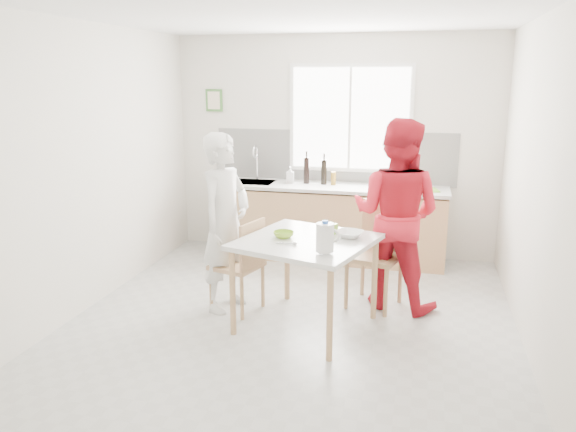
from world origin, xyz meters
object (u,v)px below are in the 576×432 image
bowl_green (284,235)px  bowl_white (350,234)px  wine_bottle_a (306,170)px  person_red (396,215)px  chair_far (378,249)px  chair_left (243,262)px  person_white (225,223)px  milk_jug (325,237)px  wine_bottle_b (324,172)px  dining_table (306,249)px

bowl_green → bowl_white: bearing=14.5°
wine_bottle_a → person_red: bearing=-49.5°
chair_far → wine_bottle_a: 1.77m
chair_left → person_red: size_ratio=0.49×
person_red → wine_bottle_a: (-1.16, 1.36, 0.16)m
chair_far → person_white: person_white is taller
chair_far → wine_bottle_a: bearing=142.9°
bowl_green → milk_jug: bearing=-40.1°
bowl_green → wine_bottle_b: 2.04m
chair_left → person_red: bearing=126.1°
chair_left → wine_bottle_b: wine_bottle_b is taller
person_red → wine_bottle_b: person_red is taller
bowl_white → chair_left: bearing=177.8°
chair_left → person_red: (1.38, 0.50, 0.42)m
bowl_white → person_white: bearing=175.6°
bowl_green → person_white: bearing=159.3°
chair_far → person_red: bearing=14.6°
person_white → bowl_green: 0.67m
dining_table → person_red: (0.73, 0.69, 0.18)m
person_red → bowl_green: 1.16m
chair_far → milk_jug: bearing=-91.4°
chair_far → chair_left: bearing=-141.3°
person_red → milk_jug: person_red is taller
person_red → milk_jug: size_ratio=7.18×
dining_table → bowl_white: bowl_white is taller
person_white → wine_bottle_a: 1.86m
dining_table → chair_left: chair_left is taller
bowl_green → wine_bottle_a: size_ratio=0.56×
dining_table → person_white: (-0.83, 0.25, 0.12)m
chair_left → bowl_white: size_ratio=3.86×
chair_far → milk_jug: size_ratio=3.98×
chair_left → milk_jug: size_ratio=3.53×
person_white → milk_jug: size_ratio=6.68×
person_red → person_white: bearing=32.2°
dining_table → bowl_green: bowl_green is taller
person_white → bowl_white: (1.19, -0.09, -0.01)m
wine_bottle_a → wine_bottle_b: wine_bottle_a is taller
chair_far → wine_bottle_b: 1.64m
dining_table → milk_jug: 0.48m
dining_table → wine_bottle_a: (-0.43, 2.05, 0.35)m
bowl_white → bowl_green: bearing=-165.5°
bowl_green → chair_left: bearing=157.6°
dining_table → milk_jug: bearing=-57.2°
dining_table → wine_bottle_a: 2.12m
person_red → wine_bottle_a: bearing=-33.0°
chair_left → milk_jug: 1.14m
chair_left → chair_far: bearing=128.7°
bowl_white → wine_bottle_b: (-0.57, 1.89, 0.23)m
dining_table → wine_bottle_a: size_ratio=4.11×
dining_table → wine_bottle_b: bearing=96.0°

